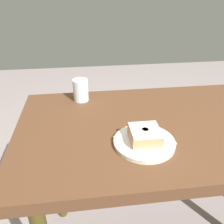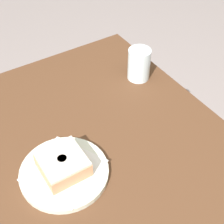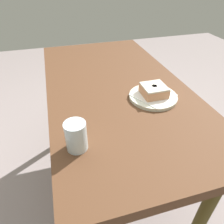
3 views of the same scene
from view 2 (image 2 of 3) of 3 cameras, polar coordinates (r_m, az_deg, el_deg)
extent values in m
cube|color=#54331F|center=(0.79, 6.32, -16.12)|extent=(1.28, 0.66, 0.05)
cylinder|color=#463A14|center=(1.36, -17.89, -11.40)|extent=(0.05, 0.05, 0.73)
cylinder|color=#463A14|center=(1.45, -0.38, -3.60)|extent=(0.05, 0.05, 0.73)
cylinder|color=silver|center=(0.81, -8.14, -10.16)|extent=(0.21, 0.21, 0.01)
cube|color=white|center=(0.81, -8.21, -9.79)|extent=(0.21, 0.21, 0.00)
cube|color=tan|center=(0.79, -8.35, -8.92)|extent=(0.10, 0.10, 0.04)
cube|color=beige|center=(0.77, -8.52, -7.93)|extent=(0.10, 0.10, 0.01)
cylinder|color=tan|center=(0.77, -8.53, -7.88)|extent=(0.02, 0.02, 0.00)
cylinder|color=silver|center=(1.05, 4.62, 8.14)|extent=(0.07, 0.07, 0.10)
camera|label=1|loc=(0.83, -67.18, 6.09)|focal=38.11mm
camera|label=3|loc=(1.30, -8.96, 36.42)|focal=33.33mm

